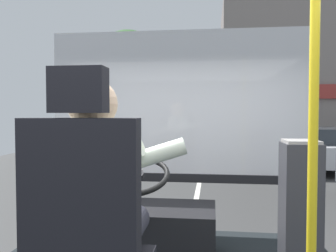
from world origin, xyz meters
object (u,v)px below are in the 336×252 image
handrail_pole (313,151)px  driver_seat (89,248)px  bus_driver (98,194)px  parked_car_blue (295,137)px  steering_console (146,229)px  fare_box (300,213)px  parked_car_white (316,148)px

handrail_pole → driver_seat: bearing=-166.7°
bus_driver → parked_car_blue: bearing=74.4°
bus_driver → steering_console: (-0.00, 1.17, -0.55)m
handrail_pole → parked_car_blue: (3.55, 16.05, -1.05)m
handrail_pole → fare_box: 0.90m
parked_car_blue → parked_car_white: bearing=-95.2°
handrail_pole → parked_car_blue: 16.47m
fare_box → parked_car_blue: (3.42, 15.31, -0.56)m
bus_driver → fare_box: bus_driver is taller
fare_box → handrail_pole: bearing=-99.7°
fare_box → parked_car_blue: fare_box is taller
bus_driver → fare_box: 1.42m
steering_console → fare_box: size_ratio=1.13×
bus_driver → steering_console: bus_driver is taller
fare_box → parked_car_white: 10.56m
parked_car_blue → driver_seat: bearing=-105.5°
handrail_pole → steering_console: bearing=132.6°
fare_box → parked_car_white: size_ratio=0.24×
steering_console → bus_driver: bearing=-90.0°
driver_seat → handrail_pole: size_ratio=0.68×
steering_console → handrail_pole: size_ratio=0.56×
fare_box → driver_seat: bearing=-138.7°
fare_box → bus_driver: bearing=-142.6°
parked_car_blue → handrail_pole: bearing=-102.5°
steering_console → parked_car_blue: steering_console is taller
steering_console → handrail_pole: handrail_pole is taller
driver_seat → handrail_pole: bearing=13.3°
parked_car_blue → fare_box: bearing=-102.6°
driver_seat → steering_console: driver_seat is taller
steering_console → handrail_pole: 1.63m
steering_console → parked_car_blue: size_ratio=0.29×
driver_seat → fare_box: (1.10, 0.97, -0.09)m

